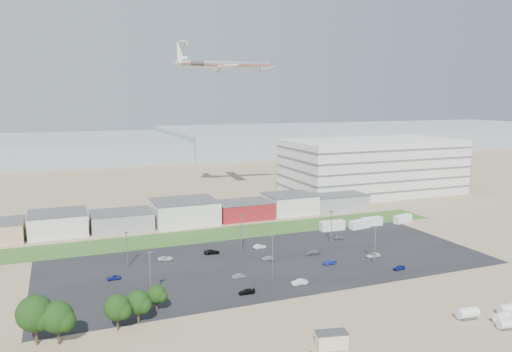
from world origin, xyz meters
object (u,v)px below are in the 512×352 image
parked_car_0 (373,255)px  parked_car_12 (313,252)px  portable_shed (332,340)px  parked_car_3 (247,292)px  airliner (226,64)px  tree_far_left (35,317)px  parked_car_4 (239,276)px  storage_tank_nw (468,313)px  box_trailer_a (332,226)px  parked_car_7 (268,258)px  parked_car_1 (330,262)px  parked_car_8 (339,238)px  parked_car_13 (300,282)px  parked_car_11 (260,246)px  parked_car_10 (124,308)px  parked_car_5 (114,278)px  parked_car_2 (399,268)px  parked_car_9 (165,258)px  parked_car_6 (212,252)px

parked_car_0 → parked_car_12: 16.87m
portable_shed → parked_car_3: portable_shed is taller
airliner → parked_car_12: 106.57m
tree_far_left → airliner: 149.49m
parked_car_3 → parked_car_4: (1.77, 10.17, 0.00)m
storage_tank_nw → parked_car_0: bearing=82.0°
box_trailer_a → parked_car_7: (-32.53, -20.86, -1.05)m
parked_car_1 → parked_car_8: size_ratio=1.11×
box_trailer_a → parked_car_3: (-46.51, -41.14, -1.05)m
portable_shed → tree_far_left: (-48.86, 20.66, 3.80)m
portable_shed → parked_car_12: (22.44, 48.63, -0.79)m
airliner → parked_car_4: (-30.48, -99.11, -58.17)m
airliner → parked_car_13: airliner is taller
portable_shed → box_trailer_a: size_ratio=0.66×
box_trailer_a → parked_car_11: (-30.59, -10.03, -0.98)m
portable_shed → parked_car_13: 30.40m
parked_car_4 → parked_car_13: 15.30m
parked_car_0 → parked_car_10: 70.23m
parked_car_11 → parked_car_12: size_ratio=0.87×
box_trailer_a → tree_far_left: tree_far_left is taller
parked_car_5 → parked_car_10: parked_car_10 is taller
parked_car_4 → parked_car_8: 45.83m
tree_far_left → parked_car_0: size_ratio=2.46×
parked_car_1 → parked_car_4: parked_car_1 is taller
parked_car_5 → parked_car_4: bearing=71.3°
parked_car_4 → parked_car_1: bearing=92.3°
parked_car_12 → airliner: bearing=179.7°
storage_tank_nw → box_trailer_a: (9.92, 69.91, 0.30)m
box_trailer_a → parked_car_0: size_ratio=2.01×
parked_car_0 → parked_car_2: size_ratio=1.22×
parked_car_4 → parked_car_13: (11.95, -9.55, 0.10)m
storage_tank_nw → parked_car_3: bearing=141.8°
storage_tank_nw → parked_car_7: storage_tank_nw is taller
parked_car_1 → parked_car_7: parked_car_1 is taller
parked_car_3 → parked_car_13: parked_car_13 is taller
airliner → parked_car_10: airliner is taller
parked_car_4 → parked_car_9: size_ratio=0.82×
parked_car_4 → parked_car_10: bearing=-71.0°
storage_tank_nw → parked_car_9: (-48.86, 59.25, -0.73)m
parked_car_2 → parked_car_5: (-69.49, 20.12, -0.02)m
parked_car_5 → parked_car_10: (-0.09, -19.66, 0.06)m
parked_car_2 → parked_car_7: 34.71m
storage_tank_nw → parked_car_5: 80.50m
parked_car_10 → airliner: bearing=-34.7°
box_trailer_a → parked_car_8: (-3.68, -10.59, -1.03)m
parked_car_2 → parked_car_11: size_ratio=0.92×
parked_car_9 → parked_car_13: bearing=-132.8°
parked_car_6 → parked_car_2: bearing=-121.9°
box_trailer_a → parked_car_8: 11.26m
parked_car_5 → parked_car_6: (28.29, 10.78, 0.08)m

